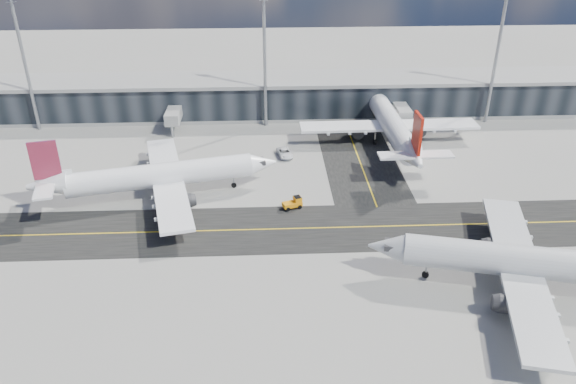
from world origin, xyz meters
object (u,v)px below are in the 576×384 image
at_px(airliner_near, 535,263).
at_px(baggage_tug, 294,203).
at_px(airliner_af, 157,176).
at_px(service_van, 285,153).
at_px(airliner_redtail, 391,124).

height_order(airliner_near, baggage_tug, airliner_near).
xyz_separation_m(airliner_af, service_van, (22.17, 15.75, -3.29)).
distance_m(airliner_near, baggage_tug, 37.73).
xyz_separation_m(airliner_near, baggage_tug, (-29.75, 22.98, -3.18)).
height_order(airliner_af, service_van, airliner_af).
height_order(airliner_near, service_van, airliner_near).
height_order(airliner_af, baggage_tug, airliner_af).
bearing_deg(airliner_af, airliner_near, 49.31).
distance_m(airliner_redtail, service_van, 23.03).
xyz_separation_m(airliner_af, airliner_redtail, (44.27, 21.17, 0.25)).
xyz_separation_m(airliner_near, service_van, (-30.40, 43.62, -3.43)).
bearing_deg(airliner_af, baggage_tug, 65.16).
distance_m(airliner_redtail, baggage_tug, 33.91).
distance_m(airliner_af, service_van, 27.40).
bearing_deg(airliner_redtail, baggage_tug, -130.35).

